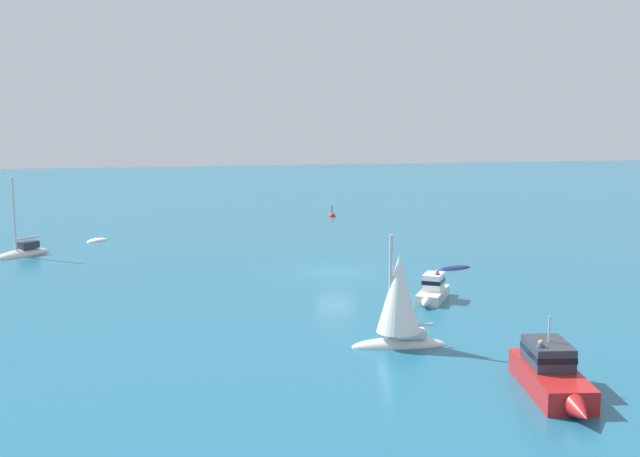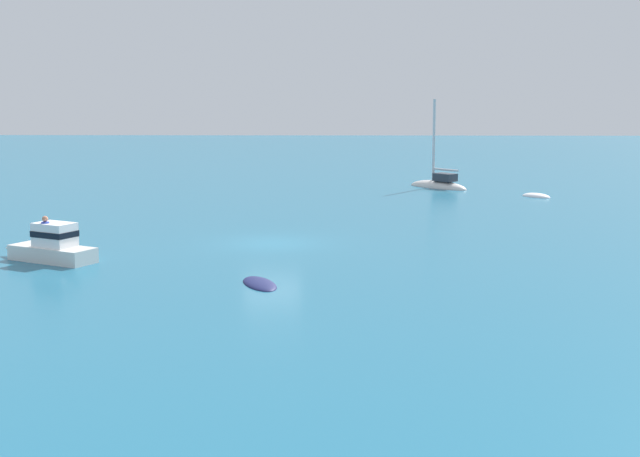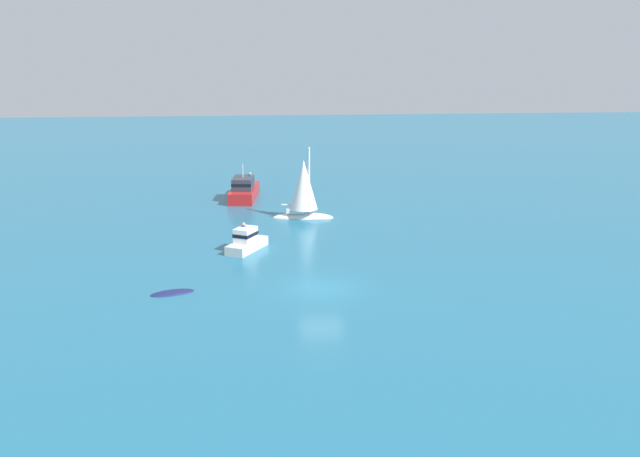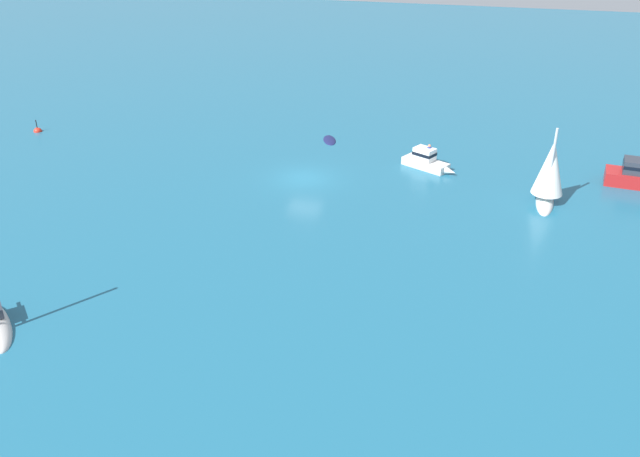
% 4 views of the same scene
% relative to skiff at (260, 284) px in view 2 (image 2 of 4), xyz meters
% --- Properties ---
extents(ground_plane, '(166.19, 166.19, 0.00)m').
position_rel_skiff_xyz_m(ground_plane, '(-8.45, -0.15, 0.00)').
color(ground_plane, '#1E607F').
extents(skiff, '(2.74, 1.85, 0.30)m').
position_rel_skiff_xyz_m(skiff, '(0.00, 0.00, 0.00)').
color(skiff, '#191E4C').
rests_on(skiff, ground).
extents(yacht, '(4.34, 4.28, 6.42)m').
position_rel_skiff_xyz_m(yacht, '(-30.42, 9.60, 0.15)').
color(yacht, silver).
rests_on(yacht, ground).
extents(skiff_1, '(2.10, 2.05, 0.48)m').
position_rel_skiff_xyz_m(skiff_1, '(-25.49, 15.12, 0.00)').
color(skiff_1, white).
rests_on(skiff_1, ground).
extents(launch_1, '(2.97, 4.43, 1.86)m').
position_rel_skiff_xyz_m(launch_1, '(-4.16, -8.70, 0.62)').
color(launch_1, silver).
rests_on(launch_1, ground).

